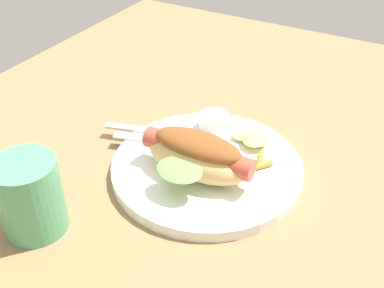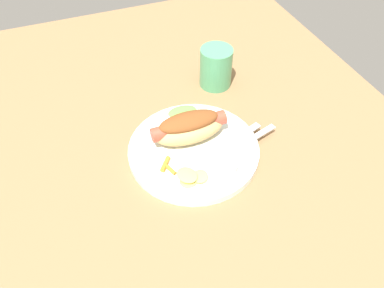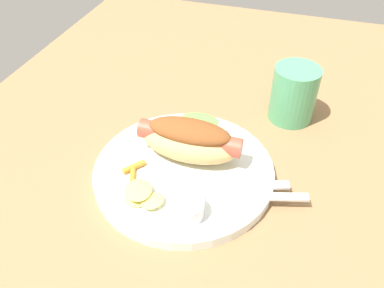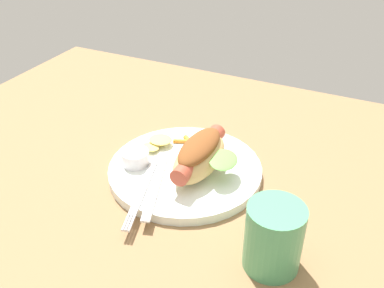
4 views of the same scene
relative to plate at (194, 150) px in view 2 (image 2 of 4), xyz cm
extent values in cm
cube|color=olive|center=(-3.64, 2.95, -1.70)|extent=(120.00, 90.00, 1.80)
cylinder|color=white|center=(0.00, 0.00, 0.00)|extent=(26.03, 26.03, 1.60)
ellipsoid|color=tan|center=(-2.66, 0.02, 3.35)|extent=(6.82, 14.29, 5.11)
cylinder|color=#B24733|center=(-2.66, 0.02, 4.25)|extent=(3.03, 15.24, 2.89)
ellipsoid|color=brown|center=(-2.66, 0.02, 5.55)|extent=(5.13, 12.14, 2.70)
ellipsoid|color=#6BB74C|center=(-6.94, 0.24, 4.38)|extent=(4.49, 6.04, 1.29)
cylinder|color=white|center=(7.98, 3.37, 2.03)|extent=(4.64, 4.64, 2.46)
cube|color=silver|center=(3.38, 7.93, 1.00)|extent=(4.96, 13.69, 0.40)
cube|color=silver|center=(1.47, 16.28, 1.00)|extent=(1.17, 3.16, 0.40)
cube|color=silver|center=(1.04, 16.15, 1.00)|extent=(1.17, 3.16, 0.40)
cube|color=silver|center=(0.60, 16.03, 1.00)|extent=(1.17, 3.16, 0.40)
cube|color=silver|center=(1.65, 7.44, 0.98)|extent=(6.49, 15.44, 0.36)
ellipsoid|color=#DDCB62|center=(7.73, -4.05, 1.05)|extent=(3.25, 3.68, 0.50)
ellipsoid|color=#DDCB62|center=(7.74, -1.75, 1.49)|extent=(4.16, 3.98, 0.80)
ellipsoid|color=#DDCB62|center=(6.94, -4.00, 1.98)|extent=(5.10, 4.71, 0.87)
cylinder|color=orange|center=(2.44, -6.73, 1.25)|extent=(3.29, 2.87, 0.90)
cylinder|color=orange|center=(3.98, -6.24, 1.17)|extent=(2.84, 1.68, 0.74)
cylinder|color=#4C9E6B|center=(-18.98, 13.01, 3.95)|extent=(7.52, 7.52, 9.51)
camera|label=1|loc=(-44.94, -22.71, 40.01)|focal=43.83mm
camera|label=2|loc=(47.04, -18.65, 55.92)|focal=35.33mm
camera|label=3|loc=(38.47, 13.31, 40.79)|focal=36.95mm
camera|label=4|loc=(-26.67, 53.42, 43.80)|focal=40.47mm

